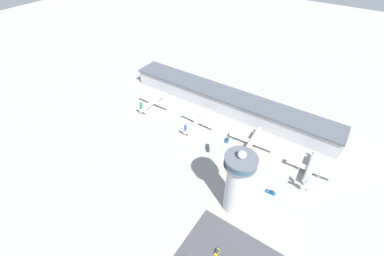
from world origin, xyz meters
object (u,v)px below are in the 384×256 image
object	(u,v)px
airplane_gate_bravo	(198,121)
airplane_gate_charlie	(251,142)
car_yellow_taxi	(217,252)
control_tower	(237,182)
airplane_gate_alpha	(153,102)
service_truck_catering	(208,148)
service_truck_baggage	(271,192)
airplane_gate_delta	(310,169)
service_truck_fuel	(227,140)

from	to	relation	value
airplane_gate_bravo	airplane_gate_charlie	bearing A→B (deg)	1.35
car_yellow_taxi	control_tower	bearing A→B (deg)	101.35
airplane_gate_alpha	service_truck_catering	size ratio (longest dim) A/B	4.38
airplane_gate_charlie	service_truck_baggage	xyz separation A→B (m)	(30.19, -34.44, -3.65)
control_tower	airplane_gate_delta	size ratio (longest dim) A/B	1.39
airplane_gate_delta	car_yellow_taxi	distance (m)	90.16
airplane_gate_charlie	service_truck_catering	xyz separation A→B (m)	(-26.98, -22.27, -3.55)
control_tower	car_yellow_taxi	xyz separation A→B (m)	(6.28, -31.32, -24.47)
airplane_gate_charlie	service_truck_baggage	bearing A→B (deg)	-48.76
control_tower	airplane_gate_delta	distance (m)	67.09
airplane_gate_alpha	car_yellow_taxi	distance (m)	149.51
service_truck_baggage	car_yellow_taxi	world-z (taller)	service_truck_baggage
control_tower	service_truck_catering	size ratio (longest dim) A/B	6.29
airplane_gate_alpha	car_yellow_taxi	size ratio (longest dim) A/B	8.25
airplane_gate_alpha	airplane_gate_bravo	xyz separation A→B (m)	(51.23, 0.17, -0.51)
airplane_gate_bravo	control_tower	bearing A→B (deg)	-41.62
airplane_gate_charlie	service_truck_fuel	xyz separation A→B (m)	(-18.57, -5.67, -3.60)
airplane_gate_bravo	service_truck_fuel	xyz separation A→B (m)	(31.69, -4.49, -3.01)
control_tower	airplane_gate_delta	bearing A→B (deg)	58.90
airplane_gate_alpha	airplane_gate_delta	distance (m)	147.80
control_tower	service_truck_fuel	distance (m)	65.61
airplane_gate_delta	service_truck_fuel	size ratio (longest dim) A/B	5.87
airplane_gate_alpha	car_yellow_taxi	xyz separation A→B (m)	(121.08, -87.63, -3.81)
airplane_gate_alpha	service_truck_catering	bearing A→B (deg)	-15.68
control_tower	service_truck_baggage	world-z (taller)	control_tower
airplane_gate_delta	service_truck_baggage	world-z (taller)	airplane_gate_delta
service_truck_catering	car_yellow_taxi	size ratio (longest dim) A/B	1.89
airplane_gate_alpha	service_truck_catering	distance (m)	77.47
airplane_gate_alpha	service_truck_baggage	xyz separation A→B (m)	(131.68, -33.09, -3.57)
control_tower	service_truck_baggage	size ratio (longest dim) A/B	8.25
service_truck_catering	car_yellow_taxi	world-z (taller)	service_truck_catering
service_truck_catering	service_truck_baggage	bearing A→B (deg)	-12.02
airplane_gate_bravo	airplane_gate_charlie	size ratio (longest dim) A/B	1.03
control_tower	airplane_gate_alpha	distance (m)	129.52
service_truck_fuel	service_truck_baggage	bearing A→B (deg)	-30.54
airplane_gate_delta	car_yellow_taxi	size ratio (longest dim) A/B	8.54
control_tower	airplane_gate_bravo	world-z (taller)	control_tower
service_truck_catering	airplane_gate_bravo	bearing A→B (deg)	137.84
airplane_gate_delta	airplane_gate_alpha	bearing A→B (deg)	179.38
airplane_gate_delta	airplane_gate_charlie	bearing A→B (deg)	176.34
control_tower	car_yellow_taxi	size ratio (longest dim) A/B	11.86
airplane_gate_bravo	airplane_gate_delta	bearing A→B (deg)	-1.06
service_truck_catering	service_truck_fuel	xyz separation A→B (m)	(8.41, 16.60, -0.05)
service_truck_catering	service_truck_fuel	bearing A→B (deg)	63.14
airplane_gate_bravo	service_truck_fuel	bearing A→B (deg)	-8.06
airplane_gate_charlie	service_truck_baggage	world-z (taller)	airplane_gate_charlie
airplane_gate_bravo	car_yellow_taxi	size ratio (longest dim) A/B	9.10
airplane_gate_bravo	service_truck_catering	distance (m)	31.55
control_tower	airplane_gate_alpha	xyz separation A→B (m)	(-114.80, 56.31, -20.66)
airplane_gate_delta	airplane_gate_bravo	bearing A→B (deg)	178.94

